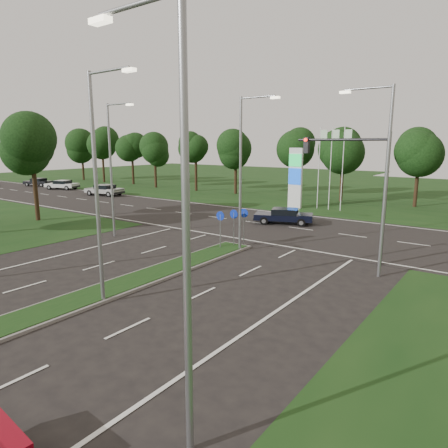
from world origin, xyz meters
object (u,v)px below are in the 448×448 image
Objects in this scene: navy_sedan at (284,216)px; far_car_a at (104,190)px; far_car_b at (62,185)px; far_car_c at (38,182)px.

navy_sedan is 26.90m from far_car_a.
far_car_c is (-7.04, 0.39, -0.04)m from far_car_b.
far_car_b is (-10.59, 0.78, -0.04)m from far_car_a.
navy_sedan is 1.08× the size of far_car_c.
far_car_c is (-17.64, 1.17, -0.08)m from far_car_a.
far_car_a reaches higher than navy_sedan.
far_car_b is at bearing 62.48° from navy_sedan.
far_car_a is at bearing 61.96° from navy_sedan.
far_car_c is (-44.39, 4.02, -0.02)m from navy_sedan.
far_car_a is 1.03× the size of far_car_b.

